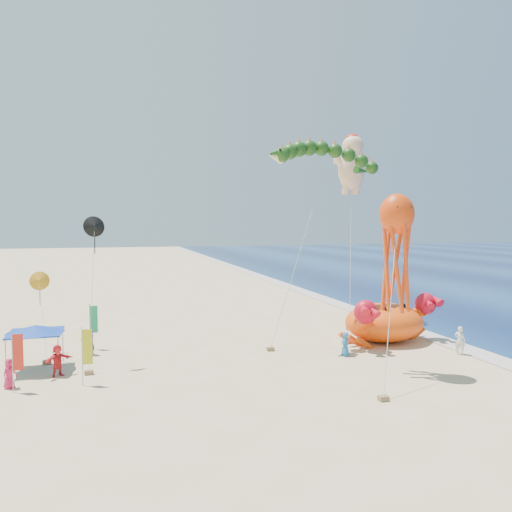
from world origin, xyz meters
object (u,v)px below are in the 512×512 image
at_px(canopy_blue, 35,329).
at_px(crab_inflatable, 385,321).
at_px(octopus_kite, 396,244).
at_px(dragon_kite, 324,160).
at_px(cherub_kite, 352,163).

bearing_deg(canopy_blue, crab_inflatable, 1.17).
distance_m(octopus_kite, canopy_blue, 21.97).
xyz_separation_m(dragon_kite, canopy_blue, (-19.64, -2.36, -11.03)).
xyz_separation_m(cherub_kite, canopy_blue, (-25.47, -9.36, -11.80)).
height_order(dragon_kite, octopus_kite, dragon_kite).
bearing_deg(octopus_kite, cherub_kite, 72.09).
bearing_deg(octopus_kite, dragon_kite, 94.91).
xyz_separation_m(dragon_kite, cherub_kite, (5.84, 7.00, 0.77)).
bearing_deg(octopus_kite, canopy_blue, 162.63).
distance_m(cherub_kite, octopus_kite, 17.83).
bearing_deg(cherub_kite, octopus_kite, -107.91).
bearing_deg(canopy_blue, cherub_kite, 20.18).
xyz_separation_m(cherub_kite, octopus_kite, (-5.09, -15.74, -6.66)).
bearing_deg(canopy_blue, octopus_kite, -17.37).
relative_size(crab_inflatable, cherub_kite, 0.48).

